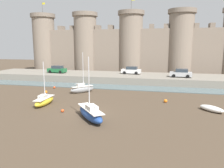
{
  "coord_description": "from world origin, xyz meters",
  "views": [
    {
      "loc": [
        7.92,
        -22.24,
        7.6
      ],
      "look_at": [
        1.61,
        5.41,
        2.5
      ],
      "focal_mm": 35.0,
      "sensor_mm": 36.0,
      "label": 1
    }
  ],
  "objects_px": {
    "sailboat_near_channel_right": "(91,113)",
    "car_quay_centre_east": "(57,69)",
    "rowboat_foreground_left": "(212,108)",
    "car_quay_east": "(131,70)",
    "sailboat_midflat_left": "(44,101)",
    "mooring_buoy_near_shore": "(54,87)",
    "sailboat_near_channel_left": "(82,89)",
    "mooring_buoy_mid_mud": "(166,101)",
    "mooring_buoy_off_centre": "(46,92)",
    "mooring_buoy_near_channel": "(62,111)",
    "car_quay_west": "(181,73)"
  },
  "relations": [
    {
      "from": "mooring_buoy_off_centre",
      "to": "mooring_buoy_near_channel",
      "type": "bearing_deg",
      "value": -50.89
    },
    {
      "from": "mooring_buoy_mid_mud",
      "to": "car_quay_west",
      "type": "xyz_separation_m",
      "value": [
        3.0,
        14.61,
        1.97
      ]
    },
    {
      "from": "mooring_buoy_near_shore",
      "to": "car_quay_east",
      "type": "relative_size",
      "value": 0.09
    },
    {
      "from": "car_quay_west",
      "to": "car_quay_east",
      "type": "relative_size",
      "value": 1.0
    },
    {
      "from": "mooring_buoy_near_shore",
      "to": "car_quay_centre_east",
      "type": "bearing_deg",
      "value": 113.84
    },
    {
      "from": "sailboat_near_channel_right",
      "to": "car_quay_centre_east",
      "type": "xyz_separation_m",
      "value": [
        -15.78,
        24.01,
        1.53
      ]
    },
    {
      "from": "mooring_buoy_off_centre",
      "to": "car_quay_centre_east",
      "type": "bearing_deg",
      "value": 109.75
    },
    {
      "from": "rowboat_foreground_left",
      "to": "mooring_buoy_mid_mud",
      "type": "bearing_deg",
      "value": 151.43
    },
    {
      "from": "sailboat_near_channel_left",
      "to": "mooring_buoy_near_shore",
      "type": "bearing_deg",
      "value": 160.74
    },
    {
      "from": "rowboat_foreground_left",
      "to": "car_quay_west",
      "type": "bearing_deg",
      "value": 97.09
    },
    {
      "from": "sailboat_near_channel_left",
      "to": "rowboat_foreground_left",
      "type": "bearing_deg",
      "value": -18.83
    },
    {
      "from": "car_quay_east",
      "to": "mooring_buoy_mid_mud",
      "type": "bearing_deg",
      "value": -67.87
    },
    {
      "from": "sailboat_near_channel_right",
      "to": "mooring_buoy_mid_mud",
      "type": "height_order",
      "value": "sailboat_near_channel_right"
    },
    {
      "from": "mooring_buoy_near_channel",
      "to": "mooring_buoy_off_centre",
      "type": "xyz_separation_m",
      "value": [
        -6.86,
        8.44,
        0.06
      ]
    },
    {
      "from": "mooring_buoy_near_channel",
      "to": "car_quay_centre_east",
      "type": "relative_size",
      "value": 0.09
    },
    {
      "from": "sailboat_near_channel_left",
      "to": "car_quay_west",
      "type": "height_order",
      "value": "sailboat_near_channel_left"
    },
    {
      "from": "car_quay_centre_east",
      "to": "mooring_buoy_near_channel",
      "type": "bearing_deg",
      "value": -62.05
    },
    {
      "from": "sailboat_midflat_left",
      "to": "sailboat_near_channel_right",
      "type": "bearing_deg",
      "value": -27.7
    },
    {
      "from": "car_quay_west",
      "to": "sailboat_near_channel_right",
      "type": "bearing_deg",
      "value": -114.58
    },
    {
      "from": "sailboat_midflat_left",
      "to": "mooring_buoy_near_shore",
      "type": "bearing_deg",
      "value": 111.0
    },
    {
      "from": "sailboat_near_channel_right",
      "to": "car_quay_east",
      "type": "height_order",
      "value": "sailboat_near_channel_right"
    },
    {
      "from": "rowboat_foreground_left",
      "to": "car_quay_west",
      "type": "distance_m",
      "value": 17.65
    },
    {
      "from": "sailboat_near_channel_right",
      "to": "car_quay_centre_east",
      "type": "bearing_deg",
      "value": 123.32
    },
    {
      "from": "rowboat_foreground_left",
      "to": "mooring_buoy_near_shore",
      "type": "height_order",
      "value": "rowboat_foreground_left"
    },
    {
      "from": "mooring_buoy_near_shore",
      "to": "mooring_buoy_off_centre",
      "type": "height_order",
      "value": "mooring_buoy_off_centre"
    },
    {
      "from": "sailboat_near_channel_right",
      "to": "mooring_buoy_near_channel",
      "type": "xyz_separation_m",
      "value": [
        -3.92,
        1.66,
        -0.5
      ]
    },
    {
      "from": "mooring_buoy_mid_mud",
      "to": "sailboat_near_channel_right",
      "type": "bearing_deg",
      "value": -131.54
    },
    {
      "from": "sailboat_near_channel_right",
      "to": "car_quay_west",
      "type": "relative_size",
      "value": 1.54
    },
    {
      "from": "mooring_buoy_near_channel",
      "to": "mooring_buoy_off_centre",
      "type": "relative_size",
      "value": 0.75
    },
    {
      "from": "mooring_buoy_near_channel",
      "to": "mooring_buoy_mid_mud",
      "type": "height_order",
      "value": "mooring_buoy_mid_mud"
    },
    {
      "from": "car_quay_west",
      "to": "car_quay_centre_east",
      "type": "xyz_separation_m",
      "value": [
        -26.4,
        0.79,
        0.0
      ]
    },
    {
      "from": "mooring_buoy_near_shore",
      "to": "sailboat_midflat_left",
      "type": "bearing_deg",
      "value": -69.0
    },
    {
      "from": "sailboat_near_channel_right",
      "to": "sailboat_midflat_left",
      "type": "xyz_separation_m",
      "value": [
        -7.5,
        3.94,
        -0.1
      ]
    },
    {
      "from": "rowboat_foreground_left",
      "to": "car_quay_east",
      "type": "distance_m",
      "value": 23.52
    },
    {
      "from": "sailboat_near_channel_right",
      "to": "mooring_buoy_off_centre",
      "type": "xyz_separation_m",
      "value": [
        -10.79,
        10.1,
        -0.44
      ]
    },
    {
      "from": "sailboat_near_channel_right",
      "to": "sailboat_midflat_left",
      "type": "relative_size",
      "value": 1.17
    },
    {
      "from": "mooring_buoy_mid_mud",
      "to": "car_quay_east",
      "type": "height_order",
      "value": "car_quay_east"
    },
    {
      "from": "car_quay_centre_east",
      "to": "car_quay_west",
      "type": "bearing_deg",
      "value": -1.72
    },
    {
      "from": "mooring_buoy_near_channel",
      "to": "mooring_buoy_off_centre",
      "type": "height_order",
      "value": "mooring_buoy_off_centre"
    },
    {
      "from": "mooring_buoy_off_centre",
      "to": "sailboat_near_channel_right",
      "type": "bearing_deg",
      "value": -43.11
    },
    {
      "from": "sailboat_midflat_left",
      "to": "mooring_buoy_near_channel",
      "type": "relative_size",
      "value": 15.24
    },
    {
      "from": "sailboat_near_channel_left",
      "to": "sailboat_near_channel_right",
      "type": "bearing_deg",
      "value": -65.8
    },
    {
      "from": "sailboat_midflat_left",
      "to": "car_quay_west",
      "type": "bearing_deg",
      "value": 46.77
    },
    {
      "from": "sailboat_near_channel_left",
      "to": "car_quay_west",
      "type": "bearing_deg",
      "value": 35.02
    },
    {
      "from": "rowboat_foreground_left",
      "to": "sailboat_near_channel_left",
      "type": "xyz_separation_m",
      "value": [
        -18.18,
        6.2,
        0.29
      ]
    },
    {
      "from": "car_quay_east",
      "to": "mooring_buoy_off_centre",
      "type": "bearing_deg",
      "value": -125.93
    },
    {
      "from": "sailboat_near_channel_right",
      "to": "car_quay_centre_east",
      "type": "relative_size",
      "value": 1.54
    },
    {
      "from": "mooring_buoy_mid_mud",
      "to": "car_quay_east",
      "type": "distance_m",
      "value": 18.7
    },
    {
      "from": "mooring_buoy_off_centre",
      "to": "car_quay_west",
      "type": "bearing_deg",
      "value": 31.5
    },
    {
      "from": "sailboat_midflat_left",
      "to": "car_quay_centre_east",
      "type": "relative_size",
      "value": 1.32
    }
  ]
}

